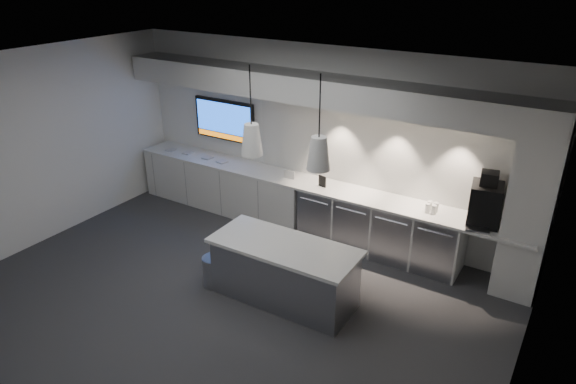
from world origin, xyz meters
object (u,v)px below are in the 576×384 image
Objects in this scene: wall_tv at (225,120)px; bin at (214,271)px; island at (284,272)px; coffee_machine at (485,202)px.

bin is (1.54, -2.29, -1.34)m from wall_tv.
wall_tv is 3.07m from bin.
wall_tv is 0.64× the size of island.
coffee_machine is at bearing 41.01° from island.
wall_tv is 2.87× the size of bin.
wall_tv reaches higher than bin.
wall_tv reaches higher than coffee_machine.
wall_tv is at bearing 167.19° from coffee_machine.
coffee_machine reaches higher than bin.
bin is 0.59× the size of coffee_machine.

